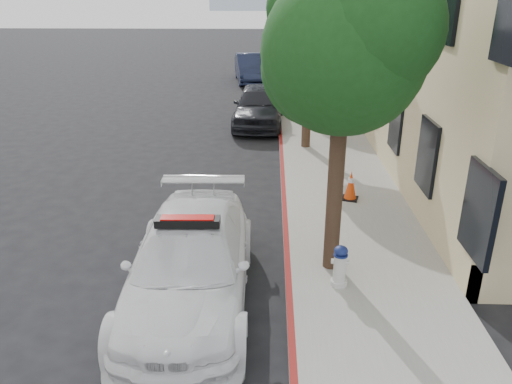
{
  "coord_description": "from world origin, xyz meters",
  "views": [
    {
      "loc": [
        1.69,
        -10.62,
        5.27
      ],
      "look_at": [
        1.38,
        -0.28,
        1.0
      ],
      "focal_mm": 35.0,
      "sensor_mm": 36.0,
      "label": 1
    }
  ],
  "objects_px": {
    "parked_car_mid": "(259,105)",
    "fire_hydrant": "(340,266)",
    "police_car": "(190,263)",
    "traffic_cone": "(351,185)",
    "parked_car_far": "(251,68)"
  },
  "relations": [
    {
      "from": "fire_hydrant",
      "to": "traffic_cone",
      "type": "relative_size",
      "value": 1.04
    },
    {
      "from": "police_car",
      "to": "parked_car_far",
      "type": "height_order",
      "value": "police_car"
    },
    {
      "from": "parked_car_mid",
      "to": "traffic_cone",
      "type": "height_order",
      "value": "parked_car_mid"
    },
    {
      "from": "police_car",
      "to": "traffic_cone",
      "type": "height_order",
      "value": "police_car"
    },
    {
      "from": "parked_car_mid",
      "to": "traffic_cone",
      "type": "relative_size",
      "value": 6.19
    },
    {
      "from": "parked_car_mid",
      "to": "fire_hydrant",
      "type": "xyz_separation_m",
      "value": [
        1.78,
        -12.06,
        -0.27
      ]
    },
    {
      "from": "police_car",
      "to": "parked_car_far",
      "type": "distance_m",
      "value": 22.43
    },
    {
      "from": "police_car",
      "to": "fire_hydrant",
      "type": "height_order",
      "value": "police_car"
    },
    {
      "from": "police_car",
      "to": "traffic_cone",
      "type": "xyz_separation_m",
      "value": [
        3.47,
        4.41,
        -0.23
      ]
    },
    {
      "from": "fire_hydrant",
      "to": "parked_car_mid",
      "type": "bearing_deg",
      "value": 108.41
    },
    {
      "from": "fire_hydrant",
      "to": "traffic_cone",
      "type": "bearing_deg",
      "value": 89.05
    },
    {
      "from": "parked_car_far",
      "to": "fire_hydrant",
      "type": "xyz_separation_m",
      "value": [
        2.48,
        -22.08,
        -0.27
      ]
    },
    {
      "from": "police_car",
      "to": "traffic_cone",
      "type": "bearing_deg",
      "value": 50.49
    },
    {
      "from": "police_car",
      "to": "fire_hydrant",
      "type": "relative_size",
      "value": 6.53
    },
    {
      "from": "police_car",
      "to": "parked_car_mid",
      "type": "height_order",
      "value": "police_car"
    }
  ]
}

